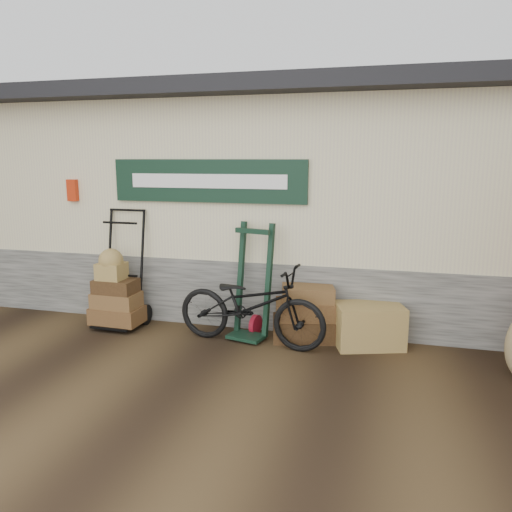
{
  "coord_description": "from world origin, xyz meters",
  "views": [
    {
      "loc": [
        1.97,
        -5.13,
        2.23
      ],
      "look_at": [
        0.36,
        0.9,
        1.01
      ],
      "focal_mm": 35.0,
      "sensor_mm": 36.0,
      "label": 1
    }
  ],
  "objects_px": {
    "porter_trolley": "(122,267)",
    "wicker_hamper": "(369,326)",
    "suitcase_stack": "(305,312)",
    "bicycle": "(251,301)",
    "green_barrow": "(252,281)"
  },
  "relations": [
    {
      "from": "wicker_hamper",
      "to": "bicycle",
      "type": "relative_size",
      "value": 0.42
    },
    {
      "from": "green_barrow",
      "to": "suitcase_stack",
      "type": "distance_m",
      "value": 0.76
    },
    {
      "from": "suitcase_stack",
      "to": "bicycle",
      "type": "distance_m",
      "value": 0.73
    },
    {
      "from": "suitcase_stack",
      "to": "wicker_hamper",
      "type": "height_order",
      "value": "suitcase_stack"
    },
    {
      "from": "porter_trolley",
      "to": "suitcase_stack",
      "type": "distance_m",
      "value": 2.52
    },
    {
      "from": "porter_trolley",
      "to": "green_barrow",
      "type": "xyz_separation_m",
      "value": [
        1.83,
        -0.03,
        -0.07
      ]
    },
    {
      "from": "porter_trolley",
      "to": "wicker_hamper",
      "type": "relative_size",
      "value": 2.03
    },
    {
      "from": "green_barrow",
      "to": "suitcase_stack",
      "type": "height_order",
      "value": "green_barrow"
    },
    {
      "from": "green_barrow",
      "to": "wicker_hamper",
      "type": "bearing_deg",
      "value": 15.88
    },
    {
      "from": "wicker_hamper",
      "to": "green_barrow",
      "type": "bearing_deg",
      "value": -178.0
    },
    {
      "from": "green_barrow",
      "to": "porter_trolley",
      "type": "bearing_deg",
      "value": -167.11
    },
    {
      "from": "porter_trolley",
      "to": "bicycle",
      "type": "relative_size",
      "value": 0.84
    },
    {
      "from": "porter_trolley",
      "to": "wicker_hamper",
      "type": "bearing_deg",
      "value": 1.79
    },
    {
      "from": "wicker_hamper",
      "to": "porter_trolley",
      "type": "bearing_deg",
      "value": -179.67
    },
    {
      "from": "green_barrow",
      "to": "wicker_hamper",
      "type": "distance_m",
      "value": 1.52
    }
  ]
}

